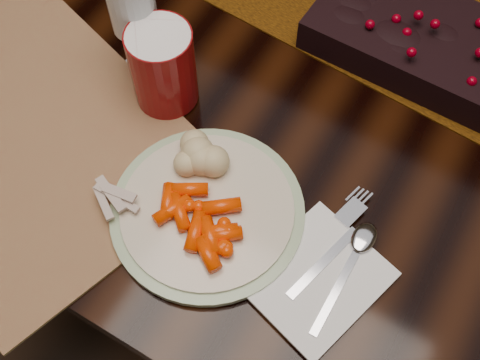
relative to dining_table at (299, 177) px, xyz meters
The scene contains 13 objects.
floor 0.38m from the dining_table, ahead, with size 5.00×5.00×0.00m, color black.
dining_table is the anchor object (origin of this frame).
centerpiece 0.44m from the dining_table, 28.79° to the left, with size 0.34×0.18×0.07m, color black, non-canonical shape.
placemat_main 0.58m from the dining_table, 131.05° to the right, with size 0.49×0.36×0.00m, color brown.
dinner_plate 0.50m from the dining_table, 91.00° to the right, with size 0.25×0.25×0.01m, color beige.
baby_carrots 0.52m from the dining_table, 91.72° to the right, with size 0.11×0.09×0.02m, color #F53700, non-canonical shape.
mashed_potatoes 0.50m from the dining_table, 99.78° to the right, with size 0.09×0.08×0.05m, color #EEE296, non-canonical shape.
turkey_shreds 0.55m from the dining_table, 107.16° to the right, with size 0.07×0.06×0.02m, color tan, non-canonical shape.
napkin 0.52m from the dining_table, 64.21° to the right, with size 0.14×0.16×0.01m, color white.
fork 0.50m from the dining_table, 61.33° to the right, with size 0.02×0.16×0.00m, color silver, non-canonical shape.
spoon 0.52m from the dining_table, 58.77° to the right, with size 0.03×0.15×0.00m, color #B6B5C5, non-canonical shape.
red_cup 0.50m from the dining_table, 130.54° to the right, with size 0.09×0.09×0.12m, color maroon.
wine_glass 0.53m from the dining_table, 144.61° to the right, with size 0.06×0.06×0.18m, color silver, non-canonical shape.
Camera 1 is at (0.20, -0.58, 1.45)m, focal length 45.00 mm.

